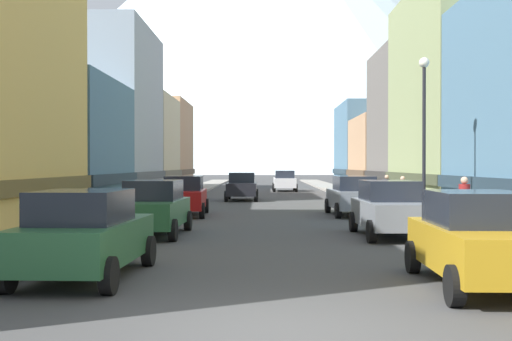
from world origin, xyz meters
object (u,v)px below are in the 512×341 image
Objects in this scene: car_right_1 at (390,208)px; pedestrian_2 at (387,191)px; car_right_0 at (480,239)px; parking_meter_near at (509,217)px; car_left_0 at (85,234)px; car_left_2 at (184,196)px; potted_plant_0 at (451,208)px; car_left_1 at (153,208)px; car_driving_0 at (285,181)px; pedestrian_0 at (464,206)px; trash_bin_right at (491,221)px; pedestrian_1 at (403,195)px; car_driving_1 at (242,186)px; car_right_2 at (353,196)px; potted_plant_1 at (87,203)px; streetlamp_right at (424,116)px.

car_right_1 reaches higher than pedestrian_2.
parking_meter_near is at bearing 62.54° from car_right_0.
car_left_2 is (0.00, 16.29, 0.00)m from car_left_0.
car_right_1 is 5.07× the size of potted_plant_0.
car_left_1 and car_left_2 have the same top height.
car_left_1 is at bearing -98.70° from car_driving_0.
pedestrian_0 is 1.09× the size of pedestrian_2.
car_left_2 is at bearing 90.02° from car_left_1.
potted_plant_0 is at bearing 84.15° from trash_bin_right.
pedestrian_2 is (-0.00, 3.93, -0.00)m from pedestrian_1.
car_driving_1 is 2.52× the size of pedestrian_0.
car_left_1 is 35.68m from car_driving_0.
car_left_2 is 2.78× the size of pedestrian_1.
car_left_0 and car_left_2 have the same top height.
car_left_0 is 10.86m from car_right_1.
trash_bin_right is at bearing -87.38° from pedestrian_0.
trash_bin_right is (10.15, -2.14, -0.26)m from car_left_1.
car_driving_0 is at bearing 99.86° from potted_plant_0.
car_left_1 is 4.53× the size of trash_bin_right.
car_right_2 reaches higher than parking_meter_near.
car_right_1 is 2.76× the size of pedestrian_1.
car_left_2 is 10.12m from pedestrian_1.
car_driving_1 is at bearing 104.31° from car_right_1.
car_left_1 is 2.54× the size of pedestrian_0.
potted_plant_0 is at bearing -80.14° from car_driving_0.
potted_plant_1 is (-3.20, 3.89, -0.10)m from car_left_1.
pedestrian_0 reaches higher than car_right_2.
streetlamp_right is (1.55, 10.59, 3.09)m from car_right_0.
streetlamp_right is at bearing 93.35° from parking_meter_near.
pedestrian_2 is (-0.75, 9.10, 0.28)m from potted_plant_0.
pedestrian_0 reaches higher than pedestrian_1.
car_right_0 reaches higher than trash_bin_right.
car_left_2 is at bearing -153.16° from pedestrian_2.
pedestrian_2 is 0.27× the size of streetlamp_right.
car_right_1 is at bearing -90.02° from car_right_2.
car_right_1 is at bearing -104.20° from pedestrian_1.
car_driving_1 reaches higher than pedestrian_1.
pedestrian_0 is at bearing 0.27° from car_left_1.
streetlamp_right is at bearing 46.84° from car_left_0.
car_right_2 is 2.78× the size of pedestrian_1.
pedestrian_0 reaches higher than car_right_0.
trash_bin_right is 11.52m from pedestrian_1.
car_left_1 and car_right_1 have the same top height.
potted_plant_1 is at bearing 155.71° from trash_bin_right.
car_left_0 is 2.79× the size of pedestrian_2.
car_driving_1 reaches higher than potted_plant_1.
car_right_1 is at bearing -48.30° from car_left_2.
car_driving_1 is at bearing 109.07° from trash_bin_right.
car_driving_0 is 33.92m from streetlamp_right.
pedestrian_0 is 1.09× the size of pedestrian_1.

